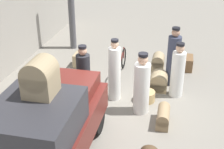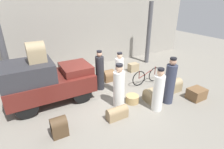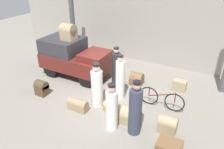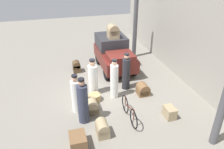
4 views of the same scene
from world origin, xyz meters
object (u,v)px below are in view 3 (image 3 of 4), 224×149
at_px(suitcase_black_upright, 169,149).
at_px(trunk_on_truck_roof, 68,32).
at_px(suitcase_small_leather, 180,85).
at_px(bicycle, 161,99).
at_px(truck, 74,56).
at_px(trunk_wicker_pale, 126,115).
at_px(porter_with_bicycle, 135,110).
at_px(porter_carrying_trunk, 112,109).
at_px(wicker_basket, 110,106).
at_px(suitcase_tan_flat, 42,88).
at_px(porter_standing_middle, 120,79).
at_px(conductor_in_dark_uniform, 116,69).
at_px(trunk_barrel_dark, 137,79).
at_px(porter_lifting_near_truck, 97,87).
at_px(trunk_umber_medium, 168,125).
at_px(trunk_large_brown, 78,105).

xyz_separation_m(suitcase_black_upright, trunk_on_truck_roof, (-5.50, 2.77, 1.86)).
bearing_deg(suitcase_small_leather, bicycle, -101.89).
relative_size(truck, trunk_wicker_pale, 5.48).
bearing_deg(porter_with_bicycle, porter_carrying_trunk, -167.36).
bearing_deg(truck, bicycle, -8.55).
relative_size(bicycle, wicker_basket, 3.24).
distance_m(porter_with_bicycle, suitcase_tan_flat, 4.25).
xyz_separation_m(truck, suitcase_small_leather, (4.78, 0.89, -0.72)).
bearing_deg(porter_standing_middle, suitcase_tan_flat, -155.89).
xyz_separation_m(porter_standing_middle, suitcase_small_leather, (1.97, 1.69, -0.62)).
relative_size(conductor_in_dark_uniform, trunk_barrel_dark, 3.25).
relative_size(porter_standing_middle, conductor_in_dark_uniform, 1.02).
height_order(bicycle, conductor_in_dark_uniform, conductor_in_dark_uniform).
bearing_deg(truck, trunk_on_truck_roof, -180.00).
xyz_separation_m(trunk_wicker_pale, suitcase_small_leather, (1.14, 2.89, -0.01)).
relative_size(bicycle, suitcase_black_upright, 2.49).
bearing_deg(porter_lifting_near_truck, trunk_umber_medium, -4.77).
distance_m(bicycle, porter_carrying_trunk, 2.19).
bearing_deg(trunk_large_brown, suitcase_tan_flat, 174.86).
bearing_deg(trunk_large_brown, suitcase_black_upright, -8.15).
xyz_separation_m(trunk_large_brown, trunk_on_truck_roof, (-2.00, 2.27, 1.86)).
xyz_separation_m(porter_with_bicycle, trunk_wicker_pale, (-0.46, 0.38, -0.62)).
height_order(porter_lifting_near_truck, trunk_wicker_pale, porter_lifting_near_truck).
xyz_separation_m(wicker_basket, conductor_in_dark_uniform, (-0.61, 1.65, 0.68)).
relative_size(trunk_barrel_dark, trunk_umber_medium, 0.95).
bearing_deg(porter_with_bicycle, trunk_large_brown, 177.31).
height_order(trunk_barrel_dark, suitcase_black_upright, trunk_barrel_dark).
distance_m(wicker_basket, conductor_in_dark_uniform, 1.89).
bearing_deg(suitcase_black_upright, porter_standing_middle, 141.81).
relative_size(bicycle, trunk_on_truck_roof, 2.33).
height_order(bicycle, porter_lifting_near_truck, porter_lifting_near_truck).
xyz_separation_m(wicker_basket, suitcase_black_upright, (2.46, -1.06, 0.07)).
bearing_deg(suitcase_tan_flat, porter_lifting_near_truck, 10.95).
bearing_deg(wicker_basket, suitcase_small_leather, 53.57).
height_order(porter_standing_middle, trunk_on_truck_roof, trunk_on_truck_roof).
relative_size(wicker_basket, trunk_wicker_pale, 0.89).
height_order(wicker_basket, porter_with_bicycle, porter_with_bicycle).
xyz_separation_m(wicker_basket, trunk_large_brown, (-1.04, -0.56, 0.07)).
bearing_deg(suitcase_small_leather, conductor_in_dark_uniform, -159.48).
xyz_separation_m(wicker_basket, trunk_wicker_pale, (0.78, -0.29, 0.09)).
relative_size(bicycle, trunk_large_brown, 2.27).
xyz_separation_m(porter_standing_middle, trunk_barrel_dark, (0.18, 1.32, -0.61)).
bearing_deg(conductor_in_dark_uniform, trunk_wicker_pale, -54.49).
bearing_deg(porter_lifting_near_truck, trunk_barrel_dark, 71.83).
relative_size(suitcase_tan_flat, suitcase_small_leather, 1.16).
distance_m(conductor_in_dark_uniform, suitcase_small_leather, 2.77).
distance_m(porter_carrying_trunk, trunk_large_brown, 1.67).
bearing_deg(trunk_barrel_dark, porter_standing_middle, -97.65).
bearing_deg(porter_lifting_near_truck, trunk_wicker_pale, -14.80).
distance_m(truck, trunk_umber_medium, 5.41).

